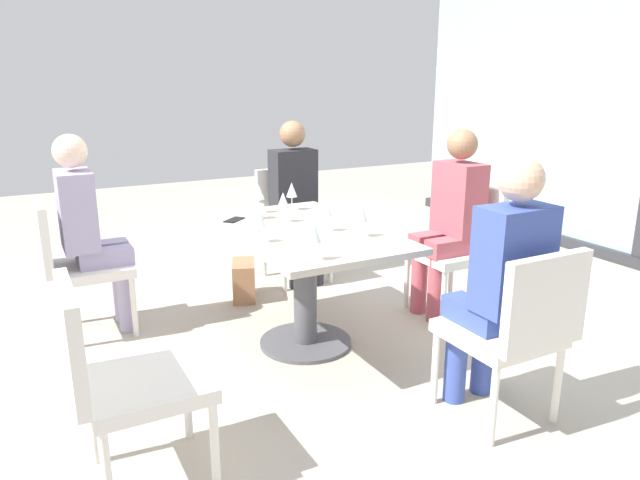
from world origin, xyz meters
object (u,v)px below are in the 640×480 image
wine_glass_6 (283,201)px  chair_near_window (461,241)px  wine_glass_1 (326,209)px  person_far_left (297,194)px  chair_far_left (291,217)px  wine_glass_0 (259,193)px  person_front_left (89,225)px  wine_glass_2 (314,234)px  wine_glass_3 (292,190)px  wine_glass_5 (361,214)px  coffee_cup (258,212)px  dining_table_main (305,260)px  person_near_window (451,214)px  chair_front_left (74,259)px  chair_front_right (119,372)px  handbag_0 (244,280)px  cell_phone_on_table (234,220)px  person_far_right (502,276)px  chair_far_right (516,326)px  wine_glass_4 (259,219)px

wine_glass_6 → chair_near_window: bearing=80.4°
wine_glass_1 → person_far_left: bearing=162.2°
chair_far_left → wine_glass_0: size_ratio=4.70×
person_front_left → wine_glass_2: size_ratio=6.81×
chair_far_left → wine_glass_6: wine_glass_6 is taller
wine_glass_3 → wine_glass_0: bearing=-96.7°
chair_far_left → wine_glass_0: (0.69, -0.55, 0.37)m
chair_far_left → wine_glass_5: bearing=-10.3°
wine_glass_1 → wine_glass_6: 0.34m
chair_far_left → wine_glass_1: (1.30, -0.38, 0.37)m
person_front_left → coffee_cup: (0.44, 0.94, 0.08)m
dining_table_main → person_near_window: (-0.00, 1.09, 0.16)m
person_far_left → chair_front_left: bearing=-80.3°
chair_far_left → dining_table_main: bearing=-21.4°
wine_glass_1 → wine_glass_2: (0.45, -0.31, 0.00)m
chair_front_right → wine_glass_3: wine_glass_3 is taller
wine_glass_5 → handbag_0: (-1.20, -0.26, -0.72)m
person_far_left → cell_phone_on_table: (0.70, -0.76, 0.03)m
handbag_0 → wine_glass_6: bearing=22.5°
wine_glass_3 → chair_far_left: bearing=155.6°
wine_glass_5 → person_far_right: bearing=19.1°
chair_front_left → person_far_right: 2.53m
person_far_right → person_front_left: size_ratio=1.00×
chair_far_right → wine_glass_0: bearing=-162.3°
wine_glass_2 → wine_glass_0: bearing=171.9°
chair_far_right → wine_glass_6: size_ratio=4.70×
wine_glass_1 → dining_table_main: bearing=-140.8°
dining_table_main → wine_glass_6: size_ratio=7.25×
wine_glass_4 → chair_far_left: bearing=149.0°
wine_glass_1 → chair_near_window: bearing=95.4°
dining_table_main → wine_glass_3: wine_glass_3 is taller
person_near_window → wine_glass_6: bearing=-100.5°
chair_front_left → coffee_cup: (0.44, 1.05, 0.28)m
chair_far_left → chair_front_left: (0.39, -1.66, 0.00)m
wine_glass_1 → chair_far_left: bearing=163.6°
wine_glass_0 → wine_glass_2: bearing=-8.1°
dining_table_main → handbag_0: 0.98m
chair_far_right → person_far_right: 0.23m
chair_front_left → person_near_window: 2.43m
chair_far_right → person_near_window: bearing=152.8°
handbag_0 → chair_far_left: bearing=140.8°
chair_front_left → wine_glass_3: (0.32, 1.34, 0.37)m
person_far_left → handbag_0: bearing=-69.8°
chair_far_right → wine_glass_3: bearing=-169.1°
wine_glass_3 → wine_glass_4: bearing=-37.6°
wine_glass_4 → handbag_0: (-1.04, 0.28, -0.72)m
chair_front_right → person_front_left: bearing=176.1°
cell_phone_on_table → wine_glass_6: bearing=14.7°
person_near_window → chair_front_left: bearing=-109.5°
dining_table_main → coffee_cup: 0.45m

